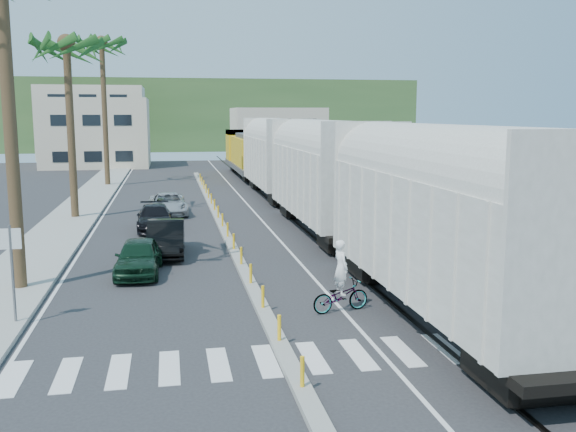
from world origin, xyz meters
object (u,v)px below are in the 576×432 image
at_px(car_lead, 139,257).
at_px(car_second, 166,238).
at_px(street_sign, 12,260).
at_px(cyclist, 341,289).

distance_m(car_lead, car_second, 3.52).
distance_m(street_sign, car_second, 10.05).
relative_size(street_sign, car_second, 0.65).
relative_size(car_lead, cyclist, 1.82).
xyz_separation_m(street_sign, car_lead, (3.29, 5.62, -1.27)).
relative_size(car_lead, car_second, 0.91).
bearing_deg(street_sign, car_lead, 59.69).
distance_m(car_second, cyclist, 10.81).
bearing_deg(cyclist, street_sign, 74.12).
bearing_deg(car_lead, street_sign, -117.28).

